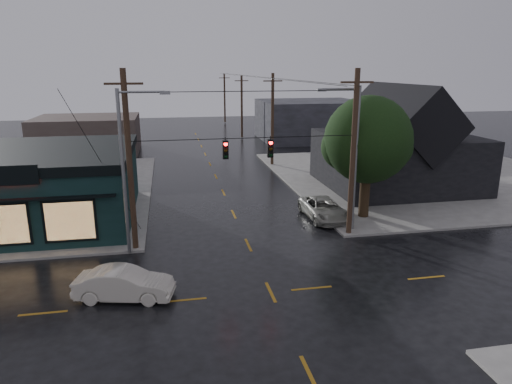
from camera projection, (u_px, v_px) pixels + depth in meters
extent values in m
plane|color=black|center=(271.00, 292.00, 21.35)|extent=(160.00, 160.00, 0.00)
cube|color=slate|center=(427.00, 176.00, 43.95)|extent=(28.00, 28.00, 0.15)
cube|color=black|center=(8.00, 191.00, 30.30)|extent=(16.00, 12.00, 4.20)
cube|color=black|center=(3.00, 155.00, 29.67)|extent=(16.30, 12.30, 0.60)
cube|color=black|center=(396.00, 160.00, 39.57)|extent=(12.00, 11.00, 4.50)
cylinder|color=black|center=(365.00, 188.00, 31.34)|extent=(0.70, 0.70, 4.04)
sphere|color=black|center=(368.00, 140.00, 30.45)|extent=(5.89, 5.89, 5.89)
cylinder|color=black|center=(246.00, 138.00, 25.84)|extent=(13.00, 0.04, 0.04)
cube|color=#3D2F2C|center=(88.00, 135.00, 56.07)|extent=(12.00, 10.00, 4.40)
cube|color=#222227|center=(310.00, 120.00, 66.17)|extent=(14.00, 12.00, 5.60)
imported|color=beige|center=(124.00, 284.00, 20.57)|extent=(4.62, 2.46, 1.45)
imported|color=gray|center=(324.00, 209.00, 31.58)|extent=(2.51, 5.19, 1.42)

